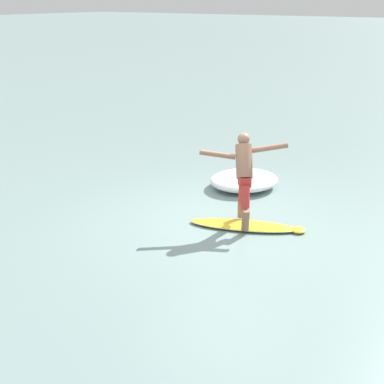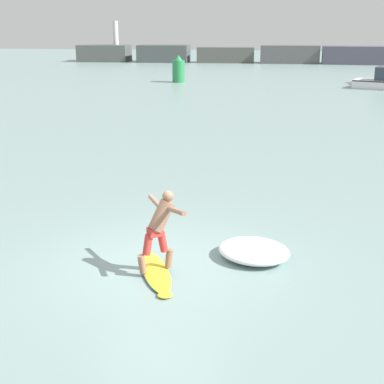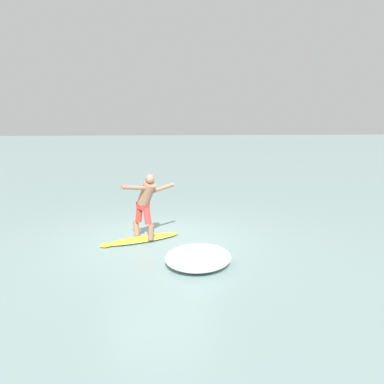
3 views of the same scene
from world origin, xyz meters
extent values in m
plane|color=gray|center=(0.00, 0.00, 0.00)|extent=(200.00, 200.00, 0.00)
ellipsoid|color=yellow|center=(0.02, -0.39, 0.04)|extent=(1.17, 1.89, 0.08)
ellipsoid|color=yellow|center=(0.39, -1.26, 0.04)|extent=(0.35, 0.34, 0.07)
ellipsoid|color=#2870B2|center=(0.02, -0.39, 0.04)|extent=(1.19, 1.91, 0.03)
cone|color=black|center=(-0.27, 0.31, -0.06)|extent=(0.07, 0.07, 0.14)
cone|color=black|center=(-0.35, 0.14, -0.06)|extent=(0.07, 0.07, 0.14)
cone|color=black|center=(-0.10, 0.24, -0.06)|extent=(0.07, 0.07, 0.14)
cylinder|color=#90644D|center=(0.24, -0.22, 0.25)|extent=(0.22, 0.21, 0.37)
cylinder|color=red|center=(0.14, -0.30, 0.62)|extent=(0.26, 0.25, 0.40)
cylinder|color=#90644D|center=(-0.20, -0.56, 0.25)|extent=(0.22, 0.21, 0.37)
cylinder|color=red|center=(-0.10, -0.48, 0.62)|extent=(0.26, 0.25, 0.40)
cube|color=red|center=(0.02, -0.39, 0.86)|extent=(0.33, 0.32, 0.16)
cylinder|color=#90644D|center=(0.13, -0.31, 1.15)|extent=(0.58, 0.54, 0.64)
sphere|color=#90644D|center=(0.24, -0.22, 1.51)|extent=(0.21, 0.21, 0.21)
cylinder|color=#90644D|center=(-0.06, 0.11, 1.25)|extent=(0.44, 0.55, 0.20)
cylinder|color=#90644D|center=(0.48, -0.60, 1.36)|extent=(0.44, 0.54, 0.19)
ellipsoid|color=white|center=(1.82, 0.62, 0.16)|extent=(1.87, 1.78, 0.33)
camera|label=1|loc=(-7.44, -4.54, 3.77)|focal=50.00mm
camera|label=2|loc=(2.20, -9.40, 4.49)|focal=50.00mm
camera|label=3|loc=(8.70, -0.57, 2.70)|focal=35.00mm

